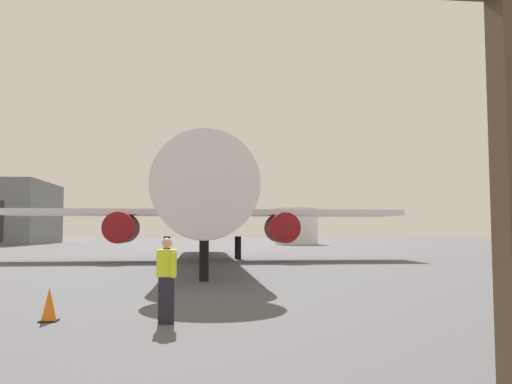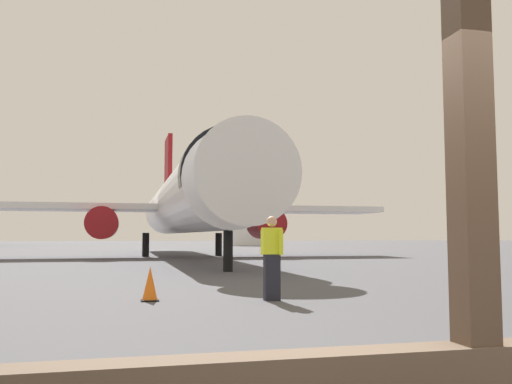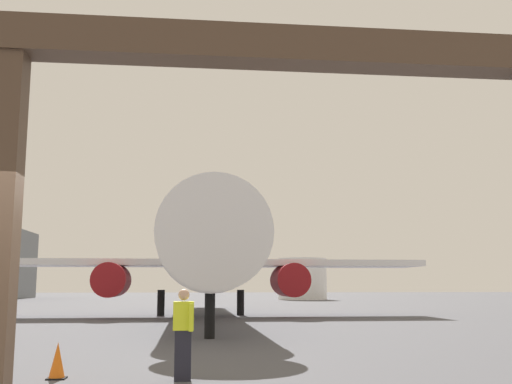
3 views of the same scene
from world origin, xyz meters
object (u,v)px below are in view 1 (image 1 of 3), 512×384
(ground_crew_worker, at_px, (167,279))
(traffic_cone, at_px, (49,305))
(airplane, at_px, (203,208))
(fuel_storage_tank, at_px, (296,226))

(ground_crew_worker, distance_m, traffic_cone, 2.57)
(ground_crew_worker, height_order, traffic_cone, ground_crew_worker)
(ground_crew_worker, relative_size, traffic_cone, 2.49)
(airplane, distance_m, traffic_cone, 22.90)
(airplane, xyz_separation_m, traffic_cone, (-3.27, -22.46, -3.05))
(fuel_storage_tank, bearing_deg, airplane, -107.98)
(ground_crew_worker, bearing_deg, traffic_cone, 167.96)
(traffic_cone, xyz_separation_m, fuel_storage_tank, (16.82, 64.21, 2.26))
(ground_crew_worker, relative_size, fuel_storage_tank, 0.28)
(airplane, relative_size, traffic_cone, 50.08)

